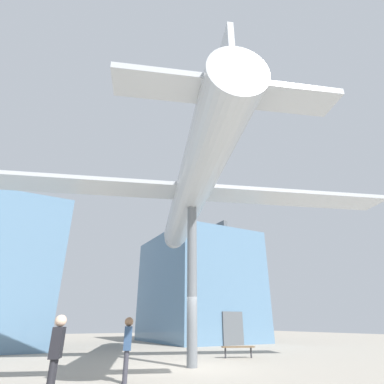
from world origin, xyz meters
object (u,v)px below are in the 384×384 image
object	(u,v)px
suspended_airplane	(191,194)
visitor_second	(56,350)
support_pylon_central	(192,280)
plaza_bench	(238,348)
visitor_person	(127,344)

from	to	relation	value
suspended_airplane	visitor_second	bearing A→B (deg)	-126.92
support_pylon_central	plaza_bench	size ratio (longest dim) A/B	3.95
visitor_person	visitor_second	distance (m)	2.52
support_pylon_central	visitor_person	distance (m)	4.25
support_pylon_central	visitor_person	size ratio (longest dim) A/B	3.74
visitor_person	plaza_bench	world-z (taller)	visitor_person
support_pylon_central	suspended_airplane	xyz separation A→B (m)	(0.07, 0.20, 4.00)
suspended_airplane	visitor_second	distance (m)	8.85
support_pylon_central	visitor_person	xyz separation A→B (m)	(-3.14, -1.83, -2.20)
plaza_bench	visitor_second	bearing A→B (deg)	-149.81
visitor_second	visitor_person	bearing A→B (deg)	142.35
suspended_airplane	visitor_second	size ratio (longest dim) A/B	10.84
support_pylon_central	suspended_airplane	bearing A→B (deg)	70.12
visitor_second	plaza_bench	xyz separation A→B (m)	(8.72, 5.07, -0.56)
visitor_second	plaza_bench	size ratio (longest dim) A/B	1.07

